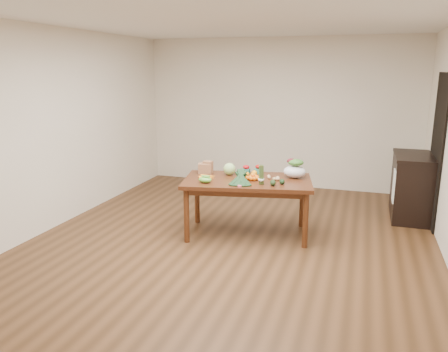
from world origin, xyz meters
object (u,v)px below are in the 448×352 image
(cabbage, at_px, (229,169))
(kale_bunch, at_px, (240,178))
(dining_table, at_px, (247,207))
(cabinet, at_px, (411,186))
(asparagus_bundle, at_px, (261,175))
(salad_bag, at_px, (295,169))
(mandarin_cluster, at_px, (253,177))
(paper_bag, at_px, (205,167))

(cabbage, relative_size, kale_bunch, 0.40)
(dining_table, bearing_deg, cabbage, 139.73)
(cabinet, bearing_deg, asparagus_bundle, -139.52)
(cabinet, height_order, salad_bag, salad_bag)
(kale_bunch, bearing_deg, asparagus_bundle, 9.81)
(cabbage, distance_m, salad_bag, 0.87)
(dining_table, relative_size, cabbage, 10.08)
(asparagus_bundle, xyz_separation_m, salad_bag, (0.34, 0.47, -0.01))
(mandarin_cluster, height_order, salad_bag, salad_bag)
(paper_bag, height_order, asparagus_bundle, asparagus_bundle)
(paper_bag, bearing_deg, kale_bunch, -34.63)
(kale_bunch, height_order, salad_bag, salad_bag)
(cabbage, distance_m, asparagus_bundle, 0.64)
(paper_bag, distance_m, cabbage, 0.35)
(cabbage, xyz_separation_m, mandarin_cluster, (0.37, -0.17, -0.04))
(dining_table, relative_size, kale_bunch, 4.08)
(paper_bag, xyz_separation_m, salad_bag, (1.21, 0.13, 0.03))
(dining_table, xyz_separation_m, salad_bag, (0.56, 0.27, 0.49))
(mandarin_cluster, relative_size, kale_bunch, 0.45)
(kale_bunch, bearing_deg, paper_bag, 134.19)
(kale_bunch, bearing_deg, salad_bag, 32.83)
(kale_bunch, bearing_deg, dining_table, 75.84)
(cabinet, xyz_separation_m, mandarin_cluster, (-2.03, -1.41, 0.32))
(dining_table, xyz_separation_m, paper_bag, (-0.64, 0.14, 0.46))
(paper_bag, relative_size, kale_bunch, 0.59)
(asparagus_bundle, bearing_deg, dining_table, 128.01)
(asparagus_bundle, bearing_deg, kale_bunch, -170.19)
(cabbage, xyz_separation_m, kale_bunch, (0.28, -0.45, -0.00))
(cabinet, bearing_deg, kale_bunch, -141.35)
(dining_table, bearing_deg, kale_bunch, -104.16)
(kale_bunch, distance_m, asparagus_bundle, 0.26)
(dining_table, bearing_deg, mandarin_cluster, -14.00)
(dining_table, height_order, kale_bunch, kale_bunch)
(cabinet, xyz_separation_m, cabbage, (-2.40, -1.24, 0.36))
(cabbage, bearing_deg, salad_bag, 6.96)
(paper_bag, xyz_separation_m, kale_bunch, (0.63, -0.43, -0.00))
(kale_bunch, relative_size, asparagus_bundle, 1.60)
(mandarin_cluster, height_order, kale_bunch, kale_bunch)
(cabinet, bearing_deg, cabbage, -152.69)
(paper_bag, relative_size, mandarin_cluster, 1.32)
(salad_bag, bearing_deg, kale_bunch, -135.99)
(dining_table, xyz_separation_m, kale_bunch, (-0.02, -0.29, 0.45))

